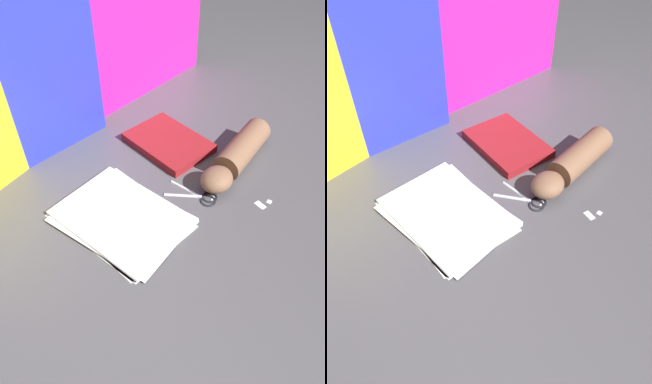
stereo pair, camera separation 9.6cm
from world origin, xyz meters
TOP-DOWN VIEW (x-y plane):
  - ground_plane at (0.00, 0.00)m, footprint 6.00×6.00m
  - backdrop_panel_center at (-0.02, 0.42)m, footprint 0.86×0.11m
  - backdrop_panel_right at (0.30, 0.42)m, footprint 0.85×0.06m
  - paper_stack at (-0.11, 0.05)m, footprint 0.27×0.35m
  - book_closed at (0.21, 0.14)m, footprint 0.22×0.27m
  - scissors at (0.09, -0.07)m, footprint 0.10×0.15m
  - hand_forearm at (0.26, -0.07)m, footprint 0.33×0.11m
  - paper_scrap_near at (0.19, -0.22)m, footprint 0.01×0.01m
  - paper_scrap_mid at (0.11, -0.10)m, footprint 0.02×0.02m
  - paper_scrap_far at (0.16, -0.21)m, footprint 0.02×0.03m

SIDE VIEW (x-z plane):
  - ground_plane at x=0.00m, z-range 0.00..0.00m
  - paper_scrap_near at x=0.19m, z-range 0.00..0.00m
  - paper_scrap_mid at x=0.11m, z-range 0.00..0.00m
  - paper_scrap_far at x=0.16m, z-range 0.00..0.00m
  - scissors at x=0.09m, z-range 0.00..0.01m
  - paper_stack at x=-0.11m, z-range 0.00..0.01m
  - book_closed at x=0.21m, z-range 0.00..0.03m
  - hand_forearm at x=0.26m, z-range 0.00..0.08m
  - backdrop_panel_right at x=0.30m, z-range 0.00..0.46m
  - backdrop_panel_center at x=-0.02m, z-range 0.00..0.52m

